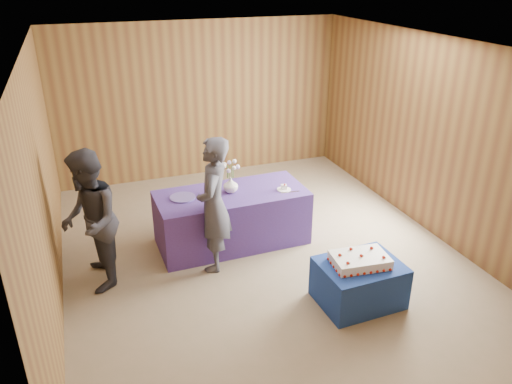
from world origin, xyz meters
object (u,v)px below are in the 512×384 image
cake_table (359,283)px  serving_table (232,218)px  sheet_cake (360,260)px  vase (231,185)px  guest_left (214,205)px  guest_right (90,222)px

cake_table → serving_table: size_ratio=0.45×
sheet_cake → vase: vase is taller
cake_table → serving_table: 2.01m
guest_left → guest_right: size_ratio=1.01×
cake_table → serving_table: (-0.94, 1.77, 0.12)m
guest_left → cake_table: bearing=70.4°
guest_right → sheet_cake: bearing=64.5°
vase → cake_table: bearing=-62.5°
vase → serving_table: bearing=-94.3°
serving_table → guest_left: size_ratio=1.16×
sheet_cake → vase: size_ratio=3.30×
cake_table → sheet_cake: 0.31m
sheet_cake → guest_left: bearing=141.1°
vase → guest_left: bearing=-126.1°
cake_table → guest_right: size_ratio=0.53×
sheet_cake → guest_left: size_ratio=0.39×
guest_left → sheet_cake: bearing=70.0°
vase → guest_right: 1.87m
serving_table → guest_left: bearing=-128.4°
sheet_cake → guest_left: guest_left is taller
sheet_cake → guest_right: (-2.73, 1.37, 0.29)m
cake_table → vase: (-0.94, 1.80, 0.60)m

